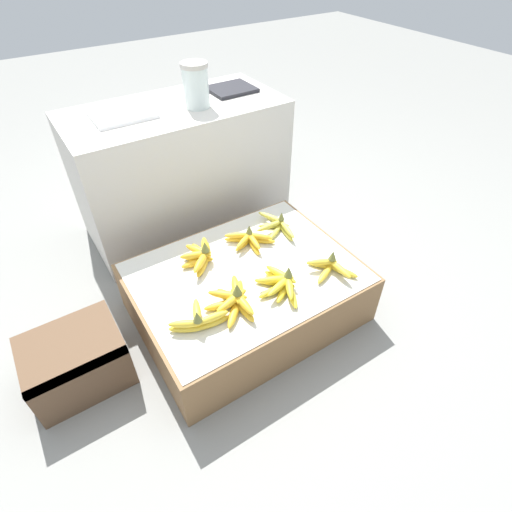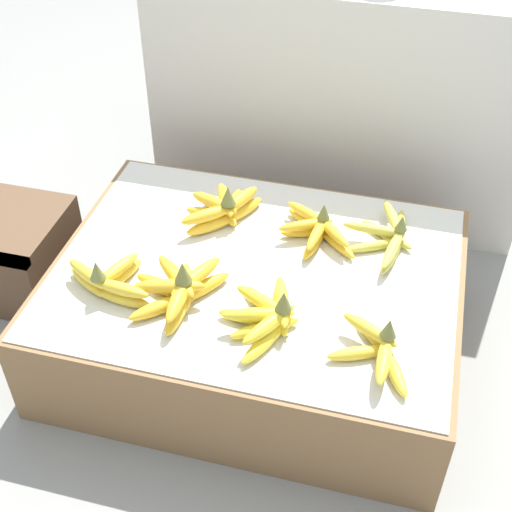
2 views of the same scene
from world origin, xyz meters
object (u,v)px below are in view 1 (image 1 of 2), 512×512
Objects in this scene: banana_bunch_middle_midright at (249,239)px; glass_jar at (196,85)px; banana_bunch_front_right at (331,267)px; banana_bunch_front_midleft at (234,300)px; banana_bunch_middle_right at (277,225)px; foam_tray_white at (123,115)px; banana_bunch_front_midright at (281,284)px; banana_bunch_middle_midleft at (201,256)px; banana_bunch_front_left at (199,320)px; wooden_crate at (77,361)px.

banana_bunch_middle_midright is 0.76m from glass_jar.
banana_bunch_front_right is 1.01× the size of glass_jar.
banana_bunch_front_midleft is at bearing 172.63° from banana_bunch_front_right.
foam_tray_white reaches higher than banana_bunch_middle_right.
banana_bunch_front_midright is 1.13× the size of banana_bunch_middle_midleft.
banana_bunch_middle_midright is at bearing 82.12° from banana_bunch_front_midright.
banana_bunch_front_midleft is at bearing -91.59° from banana_bunch_middle_midleft.
foam_tray_white is at bearing 91.79° from banana_bunch_front_midleft.
banana_bunch_middle_right is (0.57, 0.32, -0.01)m from banana_bunch_front_left.
banana_bunch_front_right is at bearing -7.37° from banana_bunch_front_midleft.
banana_bunch_front_midleft is 0.30m from banana_bunch_middle_midleft.
banana_bunch_front_midleft is at bearing -110.20° from glass_jar.
banana_bunch_front_left is 0.81× the size of foam_tray_white.
banana_bunch_front_left reaches higher than banana_bunch_front_right.
wooden_crate is 1.58× the size of banana_bunch_front_left.
banana_bunch_front_midleft is 1.12× the size of banana_bunch_front_right.
foam_tray_white reaches higher than banana_bunch_front_midright.
banana_bunch_middle_right is 0.94× the size of foam_tray_white.
glass_jar is at bearing 61.26° from banana_bunch_front_left.
banana_bunch_front_midright is at bearing 172.28° from banana_bunch_front_right.
glass_jar reaches higher than banana_bunch_front_midleft.
banana_bunch_front_midright is 0.38m from banana_bunch_middle_midleft.
banana_bunch_front_midright reaches higher than banana_bunch_front_right.
glass_jar is (0.11, 0.87, 0.51)m from banana_bunch_front_midright.
banana_bunch_front_midleft is 0.20m from banana_bunch_front_midright.
banana_bunch_middle_right is at bearing 93.00° from banana_bunch_front_right.
banana_bunch_front_right is (0.23, -0.03, -0.00)m from banana_bunch_front_midright.
banana_bunch_front_left is 0.92× the size of banana_bunch_front_midright.
wooden_crate is 1.07m from banana_bunch_front_right.
banana_bunch_front_left is 0.86× the size of banana_bunch_middle_right.
banana_bunch_front_left reaches higher than banana_bunch_middle_midright.
banana_bunch_front_midleft is 1.05× the size of banana_bunch_middle_midleft.
foam_tray_white is (0.56, 0.73, 0.59)m from wooden_crate.
banana_bunch_middle_right is (0.17, 0.02, -0.00)m from banana_bunch_middle_midright.
banana_bunch_middle_midright is at bearing 6.15° from wooden_crate.
banana_bunch_front_midright is at bearing -59.23° from banana_bunch_middle_midleft.
banana_bunch_front_midright is at bearing -15.55° from wooden_crate.
banana_bunch_front_left reaches higher than wooden_crate.
banana_bunch_front_midleft reaches higher than banana_bunch_middle_right.
banana_bunch_front_midright is (0.79, -0.22, 0.17)m from wooden_crate.
banana_bunch_middle_midright is at bearing -3.70° from banana_bunch_middle_midleft.
banana_bunch_front_midleft reaches higher than banana_bunch_front_left.
banana_bunch_front_right is at bearing -4.30° from banana_bunch_front_left.
wooden_crate is at bearing -170.02° from banana_bunch_middle_midleft.
foam_tray_white is at bearing 82.10° from banana_bunch_front_left.
foam_tray_white is (-0.34, 0.08, -0.09)m from glass_jar.
banana_bunch_front_midright reaches higher than banana_bunch_front_left.
banana_bunch_front_right is 0.36m from banana_bunch_middle_right.
glass_jar reaches higher than banana_bunch_middle_midright.
wooden_crate is at bearing -173.74° from banana_bunch_middle_right.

